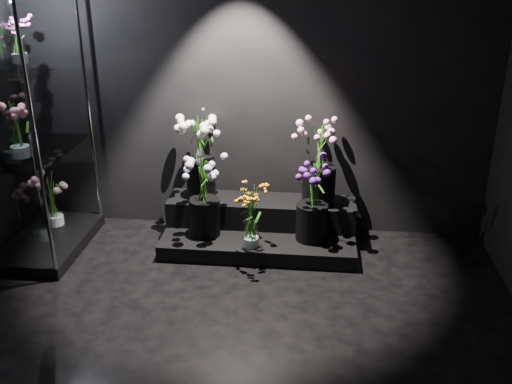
# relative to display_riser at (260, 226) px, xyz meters

# --- Properties ---
(floor) EXTENTS (4.00, 4.00, 0.00)m
(floor) POSITION_rel_display_riser_xyz_m (-0.09, -1.68, -0.15)
(floor) COLOR black
(floor) RESTS_ON ground
(wall_back) EXTENTS (4.00, 0.00, 4.00)m
(wall_back) POSITION_rel_display_riser_xyz_m (-0.09, 0.32, 1.25)
(wall_back) COLOR black
(wall_back) RESTS_ON floor
(display_riser) EXTENTS (1.60, 0.71, 0.36)m
(display_riser) POSITION_rel_display_riser_xyz_m (0.00, 0.00, 0.00)
(display_riser) COLOR black
(display_riser) RESTS_ON floor
(display_case) EXTENTS (0.61, 1.01, 2.23)m
(display_case) POSITION_rel_display_riser_xyz_m (-1.77, -0.29, 0.97)
(display_case) COLOR black
(display_case) RESTS_ON floor
(bouquet_orange_bells) EXTENTS (0.29, 0.29, 0.51)m
(bouquet_orange_bells) POSITION_rel_display_riser_xyz_m (-0.04, -0.33, 0.25)
(bouquet_orange_bells) COLOR white
(bouquet_orange_bells) RESTS_ON display_riser
(bouquet_lilac) EXTENTS (0.48, 0.48, 0.67)m
(bouquet_lilac) POSITION_rel_display_riser_xyz_m (-0.44, -0.16, 0.38)
(bouquet_lilac) COLOR black
(bouquet_lilac) RESTS_ON display_riser
(bouquet_purple) EXTENTS (0.38, 0.38, 0.66)m
(bouquet_purple) POSITION_rel_display_riser_xyz_m (0.44, -0.15, 0.35)
(bouquet_purple) COLOR black
(bouquet_purple) RESTS_ON display_riser
(bouquet_cream_roses) EXTENTS (0.51, 0.51, 0.72)m
(bouquet_cream_roses) POSITION_rel_display_riser_xyz_m (-0.52, 0.11, 0.64)
(bouquet_cream_roses) COLOR black
(bouquet_cream_roses) RESTS_ON display_riser
(bouquet_pink_roses) EXTENTS (0.44, 0.44, 0.70)m
(bouquet_pink_roses) POSITION_rel_display_riser_xyz_m (0.48, 0.08, 0.60)
(bouquet_pink_roses) COLOR black
(bouquet_pink_roses) RESTS_ON display_riser
(bouquet_case_pink) EXTENTS (0.40, 0.40, 0.45)m
(bouquet_case_pink) POSITION_rel_display_riser_xyz_m (-1.79, -0.44, 0.96)
(bouquet_case_pink) COLOR white
(bouquet_case_pink) RESTS_ON display_case
(bouquet_case_magenta) EXTENTS (0.28, 0.28, 0.35)m
(bouquet_case_magenta) POSITION_rel_display_riser_xyz_m (-1.83, -0.17, 1.56)
(bouquet_case_magenta) COLOR white
(bouquet_case_magenta) RESTS_ON display_case
(bouquet_case_base_pink) EXTENTS (0.38, 0.38, 0.48)m
(bouquet_case_base_pink) POSITION_rel_display_riser_xyz_m (-1.79, -0.06, 0.21)
(bouquet_case_base_pink) COLOR white
(bouquet_case_base_pink) RESTS_ON display_case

